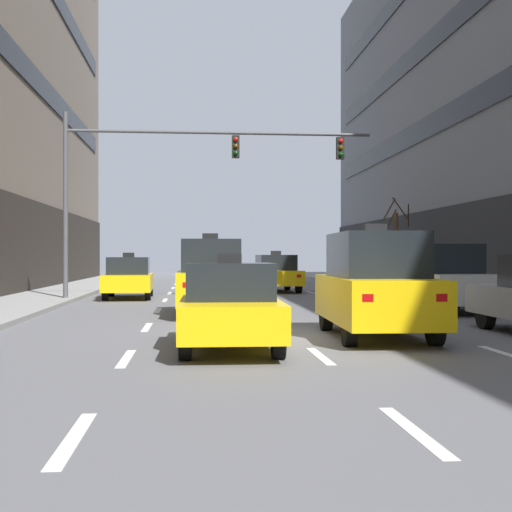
# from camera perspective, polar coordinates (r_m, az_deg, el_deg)

# --- Properties ---
(ground_plane) EXTENTS (120.00, 120.00, 0.00)m
(ground_plane) POSITION_cam_1_polar(r_m,az_deg,el_deg) (14.79, 3.19, -6.55)
(ground_plane) COLOR slate
(lane_stripe_l1_s2) EXTENTS (0.16, 2.00, 0.01)m
(lane_stripe_l1_s2) POSITION_cam_1_polar(r_m,az_deg,el_deg) (6.85, -14.80, -14.27)
(lane_stripe_l1_s2) COLOR silver
(lane_stripe_l1_s2) RESTS_ON ground
(lane_stripe_l1_s3) EXTENTS (0.16, 2.00, 0.01)m
(lane_stripe_l1_s3) POSITION_cam_1_polar(r_m,az_deg,el_deg) (11.71, -10.62, -8.27)
(lane_stripe_l1_s3) COLOR silver
(lane_stripe_l1_s3) RESTS_ON ground
(lane_stripe_l1_s4) EXTENTS (0.16, 2.00, 0.01)m
(lane_stripe_l1_s4) POSITION_cam_1_polar(r_m,az_deg,el_deg) (16.66, -8.95, -5.80)
(lane_stripe_l1_s4) COLOR silver
(lane_stripe_l1_s4) RESTS_ON ground
(lane_stripe_l1_s5) EXTENTS (0.16, 2.00, 0.01)m
(lane_stripe_l1_s5) POSITION_cam_1_polar(r_m,az_deg,el_deg) (21.63, -8.05, -4.46)
(lane_stripe_l1_s5) COLOR silver
(lane_stripe_l1_s5) RESTS_ON ground
(lane_stripe_l1_s6) EXTENTS (0.16, 2.00, 0.01)m
(lane_stripe_l1_s6) POSITION_cam_1_polar(r_m,az_deg,el_deg) (26.62, -7.49, -3.62)
(lane_stripe_l1_s6) COLOR silver
(lane_stripe_l1_s6) RESTS_ON ground
(lane_stripe_l1_s7) EXTENTS (0.16, 2.00, 0.01)m
(lane_stripe_l1_s7) POSITION_cam_1_polar(r_m,az_deg,el_deg) (31.60, -7.11, -3.04)
(lane_stripe_l1_s7) COLOR silver
(lane_stripe_l1_s7) RESTS_ON ground
(lane_stripe_l1_s8) EXTENTS (0.16, 2.00, 0.01)m
(lane_stripe_l1_s8) POSITION_cam_1_polar(r_m,az_deg,el_deg) (36.59, -6.83, -2.62)
(lane_stripe_l1_s8) COLOR silver
(lane_stripe_l1_s8) RESTS_ON ground
(lane_stripe_l1_s9) EXTENTS (0.16, 2.00, 0.01)m
(lane_stripe_l1_s9) POSITION_cam_1_polar(r_m,az_deg,el_deg) (41.59, -6.62, -2.30)
(lane_stripe_l1_s9) COLOR silver
(lane_stripe_l1_s9) RESTS_ON ground
(lane_stripe_l1_s10) EXTENTS (0.16, 2.00, 0.01)m
(lane_stripe_l1_s10) POSITION_cam_1_polar(r_m,az_deg,el_deg) (46.58, -6.45, -2.05)
(lane_stripe_l1_s10) COLOR silver
(lane_stripe_l1_s10) RESTS_ON ground
(lane_stripe_l2_s2) EXTENTS (0.16, 2.00, 0.01)m
(lane_stripe_l2_s2) POSITION_cam_1_polar(r_m,az_deg,el_deg) (7.08, 12.83, -13.80)
(lane_stripe_l2_s2) COLOR silver
(lane_stripe_l2_s2) RESTS_ON ground
(lane_stripe_l2_s3) EXTENTS (0.16, 2.00, 0.01)m
(lane_stripe_l2_s3) POSITION_cam_1_polar(r_m,az_deg,el_deg) (11.85, 5.30, -8.17)
(lane_stripe_l2_s3) COLOR silver
(lane_stripe_l2_s3) RESTS_ON ground
(lane_stripe_l2_s4) EXTENTS (0.16, 2.00, 0.01)m
(lane_stripe_l2_s4) POSITION_cam_1_polar(r_m,az_deg,el_deg) (16.76, 2.21, -5.76)
(lane_stripe_l2_s4) COLOR silver
(lane_stripe_l2_s4) RESTS_ON ground
(lane_stripe_l2_s5) EXTENTS (0.16, 2.00, 0.01)m
(lane_stripe_l2_s5) POSITION_cam_1_polar(r_m,az_deg,el_deg) (21.71, 0.53, -4.44)
(lane_stripe_l2_s5) COLOR silver
(lane_stripe_l2_s5) RESTS_ON ground
(lane_stripe_l2_s6) EXTENTS (0.16, 2.00, 0.01)m
(lane_stripe_l2_s6) POSITION_cam_1_polar(r_m,az_deg,el_deg) (26.68, -0.52, -3.61)
(lane_stripe_l2_s6) COLOR silver
(lane_stripe_l2_s6) RESTS_ON ground
(lane_stripe_l2_s7) EXTENTS (0.16, 2.00, 0.01)m
(lane_stripe_l2_s7) POSITION_cam_1_polar(r_m,az_deg,el_deg) (31.65, -1.24, -3.04)
(lane_stripe_l2_s7) COLOR silver
(lane_stripe_l2_s7) RESTS_ON ground
(lane_stripe_l2_s8) EXTENTS (0.16, 2.00, 0.01)m
(lane_stripe_l2_s8) POSITION_cam_1_polar(r_m,az_deg,el_deg) (36.64, -1.77, -2.62)
(lane_stripe_l2_s8) COLOR silver
(lane_stripe_l2_s8) RESTS_ON ground
(lane_stripe_l2_s9) EXTENTS (0.16, 2.00, 0.01)m
(lane_stripe_l2_s9) POSITION_cam_1_polar(r_m,az_deg,el_deg) (41.63, -2.16, -2.30)
(lane_stripe_l2_s9) COLOR silver
(lane_stripe_l2_s9) RESTS_ON ground
(lane_stripe_l2_s10) EXTENTS (0.16, 2.00, 0.01)m
(lane_stripe_l2_s10) POSITION_cam_1_polar(r_m,az_deg,el_deg) (46.62, -2.48, -2.05)
(lane_stripe_l2_s10) COLOR silver
(lane_stripe_l2_s10) RESTS_ON ground
(lane_stripe_l3_s3) EXTENTS (0.16, 2.00, 0.01)m
(lane_stripe_l3_s3) POSITION_cam_1_polar(r_m,az_deg,el_deg) (12.83, 19.79, -7.55)
(lane_stripe_l3_s3) COLOR silver
(lane_stripe_l3_s3) RESTS_ON ground
(lane_stripe_l3_s4) EXTENTS (0.16, 2.00, 0.01)m
(lane_stripe_l3_s4) POSITION_cam_1_polar(r_m,az_deg,el_deg) (17.46, 12.84, -5.53)
(lane_stripe_l3_s4) COLOR silver
(lane_stripe_l3_s4) RESTS_ON ground
(lane_stripe_l3_s5) EXTENTS (0.16, 2.00, 0.01)m
(lane_stripe_l3_s5) POSITION_cam_1_polar(r_m,az_deg,el_deg) (22.26, 8.87, -4.33)
(lane_stripe_l3_s5) COLOR silver
(lane_stripe_l3_s5) RESTS_ON ground
(lane_stripe_l3_s6) EXTENTS (0.16, 2.00, 0.01)m
(lane_stripe_l3_s6) POSITION_cam_1_polar(r_m,az_deg,el_deg) (27.12, 6.32, -3.55)
(lane_stripe_l3_s6) COLOR silver
(lane_stripe_l3_s6) RESTS_ON ground
(lane_stripe_l3_s7) EXTENTS (0.16, 2.00, 0.01)m
(lane_stripe_l3_s7) POSITION_cam_1_polar(r_m,az_deg,el_deg) (32.03, 4.55, -3.00)
(lane_stripe_l3_s7) COLOR silver
(lane_stripe_l3_s7) RESTS_ON ground
(lane_stripe_l3_s8) EXTENTS (0.16, 2.00, 0.01)m
(lane_stripe_l3_s8) POSITION_cam_1_polar(r_m,az_deg,el_deg) (36.97, 3.25, -2.60)
(lane_stripe_l3_s8) COLOR silver
(lane_stripe_l3_s8) RESTS_ON ground
(lane_stripe_l3_s9) EXTENTS (0.16, 2.00, 0.01)m
(lane_stripe_l3_s9) POSITION_cam_1_polar(r_m,az_deg,el_deg) (41.91, 2.26, -2.29)
(lane_stripe_l3_s9) COLOR silver
(lane_stripe_l3_s9) RESTS_ON ground
(lane_stripe_l3_s10) EXTENTS (0.16, 2.00, 0.01)m
(lane_stripe_l3_s10) POSITION_cam_1_polar(r_m,az_deg,el_deg) (46.87, 1.48, -2.04)
(lane_stripe_l3_s10) COLOR silver
(lane_stripe_l3_s10) RESTS_ON ground
(taxi_driving_0) EXTENTS (1.96, 4.42, 1.81)m
(taxi_driving_0) POSITION_cam_1_polar(r_m,az_deg,el_deg) (27.91, -10.42, -1.79)
(taxi_driving_0) COLOR black
(taxi_driving_0) RESTS_ON ground
(taxi_driving_1) EXTENTS (1.81, 4.20, 1.73)m
(taxi_driving_1) POSITION_cam_1_polar(r_m,az_deg,el_deg) (12.55, -2.20, -4.19)
(taxi_driving_1) COLOR black
(taxi_driving_1) RESTS_ON ground
(taxi_driving_2) EXTENTS (1.86, 4.44, 2.33)m
(taxi_driving_2) POSITION_cam_1_polar(r_m,az_deg,el_deg) (19.88, -3.79, -1.77)
(taxi_driving_2) COLOR black
(taxi_driving_2) RESTS_ON ground
(taxi_driving_3) EXTENTS (2.15, 4.71, 1.92)m
(taxi_driving_3) POSITION_cam_1_polar(r_m,az_deg,el_deg) (32.64, 1.61, -1.45)
(taxi_driving_3) COLOR black
(taxi_driving_3) RESTS_ON ground
(taxi_driving_4) EXTENTS (2.01, 4.54, 2.35)m
(taxi_driving_4) POSITION_cam_1_polar(r_m,az_deg,el_deg) (14.56, 9.80, -2.39)
(taxi_driving_4) COLOR black
(taxi_driving_4) RESTS_ON ground
(car_parked_2) EXTENTS (1.87, 4.25, 2.03)m
(car_parked_2) POSITION_cam_1_polar(r_m,az_deg,el_deg) (21.62, 15.31, -1.78)
(car_parked_2) COLOR black
(car_parked_2) RESTS_ON ground
(traffic_signal_0) EXTENTS (11.55, 0.35, 6.88)m
(traffic_signal_0) POSITION_cam_1_polar(r_m,az_deg,el_deg) (26.34, -6.70, 7.31)
(traffic_signal_0) COLOR #4C4C51
(traffic_signal_0) RESTS_ON sidewalk_left
(street_tree_0) EXTENTS (1.45, 1.44, 4.42)m
(street_tree_0) POSITION_cam_1_polar(r_m,az_deg,el_deg) (34.50, 11.46, 0.90)
(street_tree_0) COLOR #4C3823
(street_tree_0) RESTS_ON sidewalk_right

